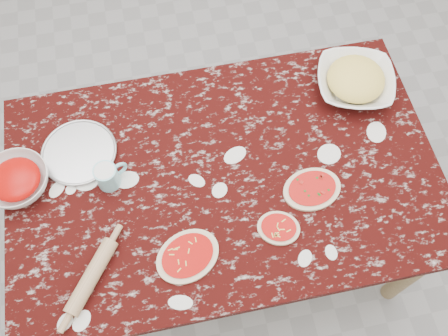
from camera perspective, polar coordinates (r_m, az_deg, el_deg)
ground at (r=2.52m, az=0.00°, el=-8.22°), size 4.00×4.00×0.00m
worktable at (r=1.90m, az=0.00°, el=-1.81°), size 1.60×1.00×0.75m
pizza_tray at (r=1.94m, az=-16.39°, el=1.71°), size 0.33×0.33×0.01m
sauce_bowl at (r=1.92m, az=-22.81°, el=-1.41°), size 0.27×0.27×0.07m
cheese_bowl at (r=2.07m, az=14.86°, el=9.56°), size 0.37×0.37×0.08m
flour_mug at (r=1.82m, az=-13.27°, el=-0.87°), size 0.12×0.08×0.10m
pizza_left at (r=1.71m, az=-4.22°, el=-10.11°), size 0.28×0.25×0.02m
pizza_mid at (r=1.75m, az=6.32°, el=-6.91°), size 0.19×0.17×0.02m
pizza_right at (r=1.82m, az=10.12°, el=-2.41°), size 0.24×0.19×0.02m
rolling_pin at (r=1.72m, az=-15.06°, el=-12.00°), size 0.20×0.25×0.05m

